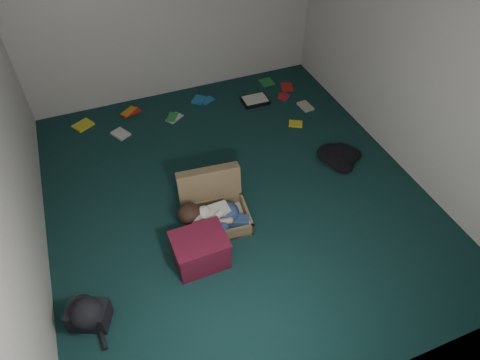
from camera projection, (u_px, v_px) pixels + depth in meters
floor at (235, 194)px, 4.77m from camera, size 4.50×4.50×0.00m
wall_back at (169, 1)px, 5.34m from camera, size 4.50×0.00×4.50m
wall_front at (380, 305)px, 2.37m from camera, size 4.50×0.00×4.50m
wall_right at (415, 54)px, 4.38m from camera, size 0.00×4.50×4.50m
suitcase at (214, 206)px, 4.44m from camera, size 0.72×0.71×0.49m
person at (213, 216)px, 4.29m from camera, size 0.71×0.39×0.30m
maroon_bin at (200, 250)px, 4.01m from camera, size 0.51×0.40×0.34m
backpack at (88, 315)px, 3.60m from camera, size 0.51×0.47×0.25m
clothing_pile at (350, 156)px, 5.11m from camera, size 0.55×0.49×0.15m
paper_tray at (255, 100)px, 6.03m from camera, size 0.37×0.28×0.05m
book_scatter at (220, 107)px, 5.94m from camera, size 3.13×1.30×0.02m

